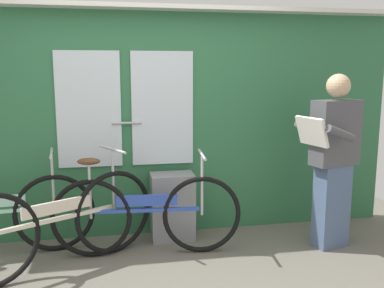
% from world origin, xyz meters
% --- Properties ---
extents(ground_plane, '(6.06, 3.90, 0.04)m').
position_xyz_m(ground_plane, '(0.00, 0.00, -0.02)').
color(ground_plane, '#666056').
extents(train_door_wall, '(5.06, 0.28, 2.23)m').
position_xyz_m(train_door_wall, '(-0.01, 1.14, 1.16)').
color(train_door_wall, '#2D6B42').
rests_on(train_door_wall, ground_plane).
extents(bicycle_near_door, '(1.59, 0.93, 0.97)m').
position_xyz_m(bicycle_near_door, '(-0.81, 0.44, 0.40)').
color(bicycle_near_door, black).
rests_on(bicycle_near_door, ground_plane).
extents(bicycle_leaning_behind, '(1.69, 0.44, 0.92)m').
position_xyz_m(bicycle_leaning_behind, '(-0.07, 0.60, 0.38)').
color(bicycle_leaning_behind, black).
rests_on(bicycle_leaning_behind, ground_plane).
extents(passenger_reading_newspaper, '(0.61, 0.53, 1.61)m').
position_xyz_m(passenger_reading_newspaper, '(1.64, 0.47, 0.85)').
color(passenger_reading_newspaper, slate).
rests_on(passenger_reading_newspaper, ground_plane).
extents(trash_bin_by_wall, '(0.42, 0.28, 0.65)m').
position_xyz_m(trash_bin_by_wall, '(0.22, 0.93, 0.33)').
color(trash_bin_by_wall, gray).
rests_on(trash_bin_by_wall, ground_plane).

